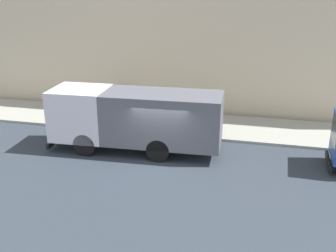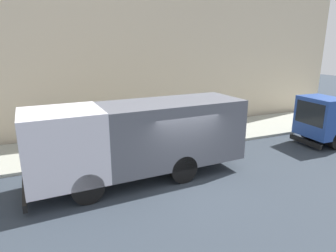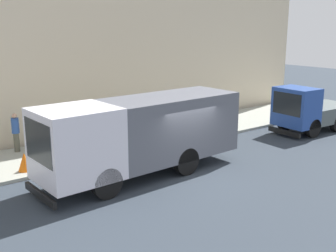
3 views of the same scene
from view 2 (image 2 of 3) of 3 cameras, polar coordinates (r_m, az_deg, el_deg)
ground at (r=11.24m, az=3.43°, el=-10.59°), size 80.00×80.00×0.00m
sidewalk at (r=15.49m, az=-4.82°, el=-2.88°), size 3.94×30.00×0.13m
building_facade at (r=17.12m, az=-8.12°, el=19.74°), size 0.50×30.00×12.49m
large_utility_truck at (r=10.88m, az=-5.59°, el=-2.02°), size 2.65×8.17×2.91m
small_flatbed_truck at (r=17.44m, az=29.79°, el=0.82°), size 2.20×4.92×2.44m
pedestrian_walking at (r=14.81m, az=-13.56°, el=-0.30°), size 0.40×0.40×1.68m
pedestrian_standing at (r=15.82m, az=-21.88°, el=0.11°), size 0.36×0.36×1.71m
traffic_cone_orange at (r=13.45m, az=-23.57°, el=-5.17°), size 0.50×0.50×0.71m
street_sign_post at (r=12.96m, az=-11.13°, el=0.23°), size 0.44×0.08×2.46m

